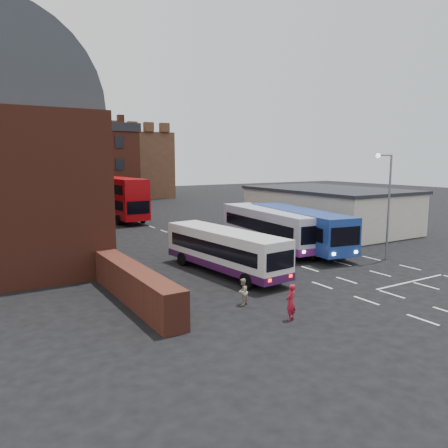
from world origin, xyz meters
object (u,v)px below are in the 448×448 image
bus_red_double (117,198)px  pedestrian_beige (243,292)px  street_lamp (387,197)px  pedestrian_red (291,302)px  bus_blue (298,226)px  bus_white_outbound (224,248)px  bus_white_inbound (270,225)px

bus_red_double → pedestrian_beige: bus_red_double is taller
street_lamp → pedestrian_beige: (-14.14, -2.88, -3.90)m
pedestrian_red → bus_blue: bearing=-155.7°
street_lamp → pedestrian_beige: size_ratio=5.58×
pedestrian_red → bus_red_double: bearing=-119.4°
bus_white_outbound → pedestrian_beige: size_ratio=7.57×
bus_red_double → street_lamp: street_lamp is taller
bus_blue → bus_white_outbound: bearing=28.6°
bus_blue → street_lamp: 7.15m
street_lamp → pedestrian_beige: street_lamp is taller
street_lamp → bus_white_outbound: bearing=166.1°
bus_blue → bus_red_double: bus_red_double is taller
bus_white_inbound → street_lamp: size_ratio=1.56×
bus_red_double → pedestrian_beige: 33.59m
bus_red_double → street_lamp: (9.72, -30.36, 1.89)m
bus_white_outbound → pedestrian_beige: 6.35m
bus_white_inbound → street_lamp: (4.43, -7.63, 2.70)m
bus_white_outbound → bus_blue: bus_blue is taller
bus_white_inbound → bus_red_double: (-5.29, 22.73, 0.81)m
bus_blue → street_lamp: (2.83, -6.00, 2.67)m
bus_blue → street_lamp: bearing=124.5°
bus_white_inbound → street_lamp: street_lamp is taller
bus_white_outbound → bus_red_double: size_ratio=0.81×
bus_white_inbound → bus_red_double: size_ratio=0.93×
bus_red_double → street_lamp: size_ratio=1.68×
bus_white_outbound → pedestrian_red: bus_white_outbound is taller
bus_white_outbound → bus_white_inbound: bearing=27.9°
pedestrian_beige → pedestrian_red: bearing=75.4°
bus_blue → pedestrian_red: 15.80m
bus_white_inbound → bus_blue: size_ratio=0.98×
bus_white_outbound → street_lamp: 12.38m
bus_red_double → pedestrian_red: size_ratio=7.66×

